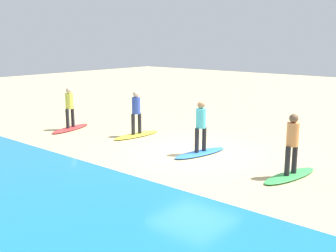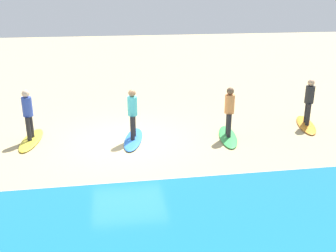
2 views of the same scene
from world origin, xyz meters
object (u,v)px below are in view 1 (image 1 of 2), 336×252
Objects in this scene: surfboard_green at (290,176)px; surfer_blue at (201,123)px; surfer_yellow at (136,109)px; surfboard_blue at (200,153)px; surfer_red at (69,104)px; surfboard_yellow at (137,135)px; surfer_green at (292,140)px; surfboard_red at (71,128)px.

surfer_blue reaches higher than surfboard_green.
surfer_blue and surfer_yellow have the same top height.
surfboard_green is at bearing 96.39° from surfboard_blue.
surfer_red is (6.19, 0.45, 0.00)m from surfer_blue.
surfer_blue is 1.00× the size of surfer_yellow.
surfboard_green and surfboard_yellow have the same top height.
surfboard_red is at bearing 1.13° from surfer_green.
surfer_green is 6.49m from surfer_yellow.
surfer_green is at bearing 88.83° from surfboard_yellow.
surfer_yellow is (3.31, -0.46, 0.00)m from surfer_blue.
surfer_green is 0.78× the size of surfboard_red.
surfer_blue is at bearing 81.12° from surfboard_red.
surfer_red is at bearing 76.97° from surfboard_red.
surfboard_green is 6.49m from surfboard_yellow.
surfboard_green is 1.00× the size of surfboard_red.
surfboard_red is (6.19, 0.45, 0.00)m from surfboard_blue.
surfer_blue and surfer_red have the same top height.
surfer_green and surfer_yellow have the same top height.
surfboard_yellow is (3.31, -0.46, -0.99)m from surfer_blue.
surfboard_green is 3.15m from surfboard_blue.
surfer_yellow is (6.45, -0.72, 0.00)m from surfer_green.
surfer_red is (-0.00, 0.00, 0.99)m from surfboard_red.
surfboard_blue and surfboard_yellow have the same top height.
surfer_red is at bearing 17.46° from surfer_yellow.
surfboard_green is at bearing 88.83° from surfboard_yellow.
surfboard_red is 1.28× the size of surfer_red.
surfer_red reaches higher than surfboard_yellow.
surfer_yellow is at bearing -162.54° from surfer_red.
surfboard_red is (9.33, 0.18, -0.99)m from surfer_green.
surfer_green reaches higher than surfboard_yellow.
surfboard_yellow is at bearing 0.00° from surfer_yellow.
surfboard_blue is at bearing 81.12° from surfboard_red.
surfboard_green is 1.28× the size of surfer_green.
surfboard_blue is 1.00× the size of surfboard_red.
surfer_yellow is at bearing 94.43° from surfboard_red.
surfer_green is (0.00, 0.00, 0.99)m from surfboard_green.
surfboard_red is at bearing 0.00° from surfer_red.
surfboard_green is 0.99m from surfer_green.
surfer_green is 3.15m from surfer_blue.
surfer_yellow is at bearing -85.70° from surfboard_green.
surfer_blue is 0.78× the size of surfboard_yellow.
surfboard_red is at bearing -67.33° from surfboard_yellow.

